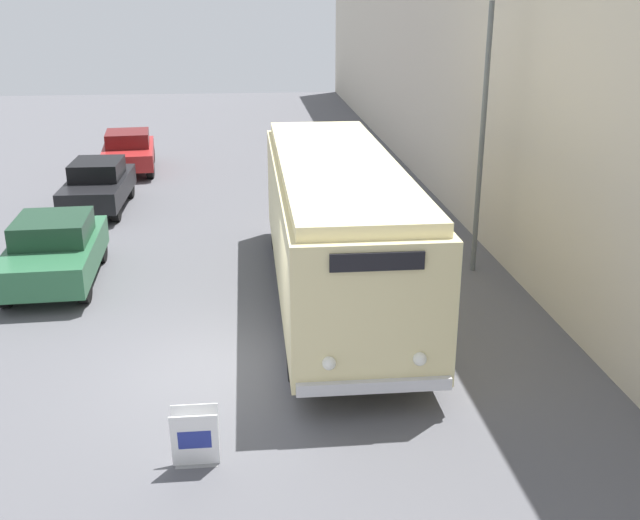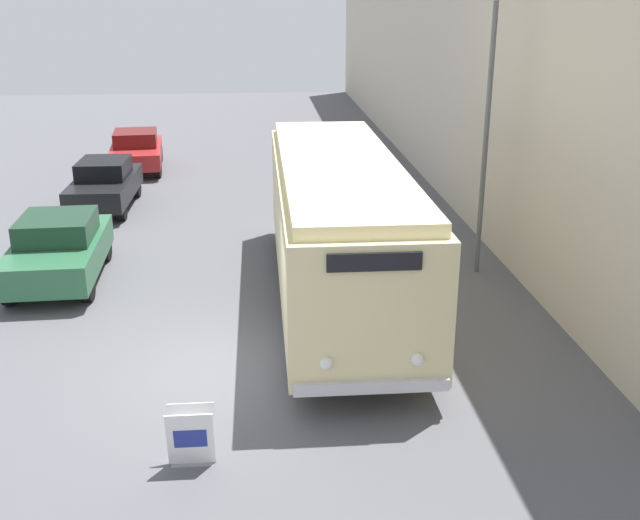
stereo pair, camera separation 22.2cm
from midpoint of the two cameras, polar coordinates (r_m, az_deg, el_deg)
The scene contains 8 objects.
ground_plane at distance 13.66m, azimuth -7.96°, elevation -8.43°, with size 80.00×80.00×0.00m, color #56565B.
building_wall_right at distance 23.03m, azimuth 10.50°, elevation 14.30°, with size 0.30×60.00×8.74m.
vintage_bus at distance 16.05m, azimuth 0.85°, elevation 2.92°, with size 2.59×10.12×3.14m.
sign_board at distance 11.07m, azimuth -10.08°, elevation -13.24°, with size 0.67×0.34×0.89m.
streetlamp at distance 17.67m, azimuth 12.13°, elevation 12.31°, with size 0.36×0.36×6.60m.
parked_car_near at distance 18.38m, azimuth -19.90°, elevation 0.70°, with size 2.07×4.16×1.55m.
parked_car_mid at distance 24.37m, azimuth -16.79°, elevation 5.51°, with size 1.75×4.15×1.53m.
parked_car_far at distance 29.51m, azimuth -14.59°, elevation 8.05°, with size 2.24×4.29×1.50m.
Camera 1 is at (0.57, -12.05, 6.38)m, focal length 42.00 mm.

